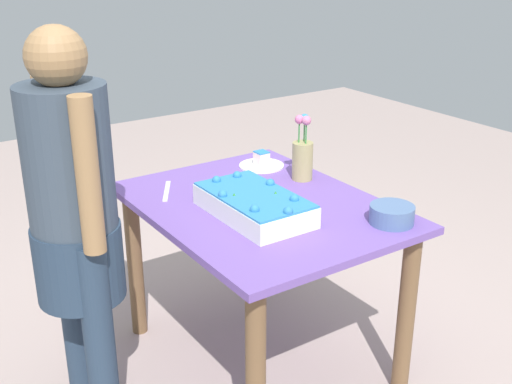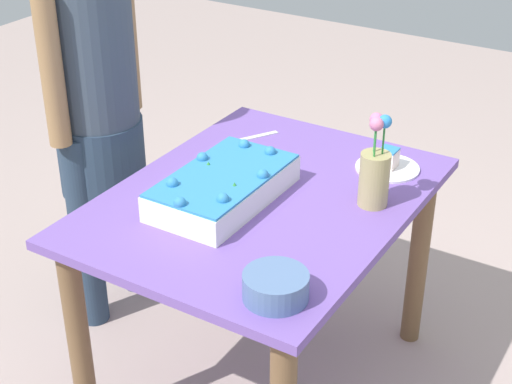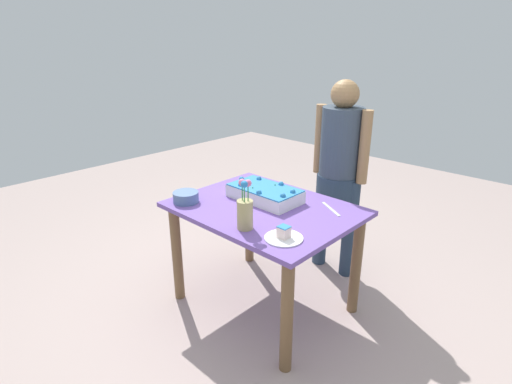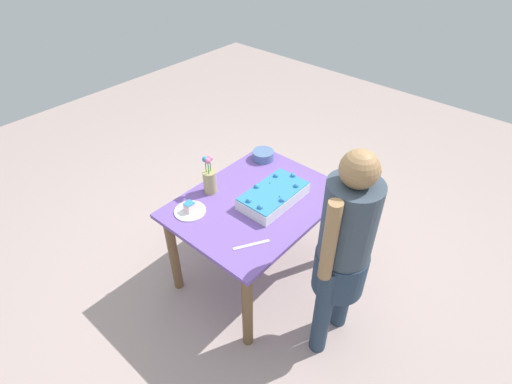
# 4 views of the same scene
# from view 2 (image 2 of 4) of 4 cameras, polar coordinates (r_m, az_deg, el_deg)

# --- Properties ---
(ground_plane) EXTENTS (8.00, 8.00, 0.00)m
(ground_plane) POSITION_cam_2_polar(r_m,az_deg,el_deg) (2.86, 0.41, -13.39)
(ground_plane) COLOR #AC968F
(dining_table) EXTENTS (1.13, 0.87, 0.74)m
(dining_table) POSITION_cam_2_polar(r_m,az_deg,el_deg) (2.49, 0.46, -2.99)
(dining_table) COLOR #6F4FA3
(dining_table) RESTS_ON ground_plane
(sheet_cake) EXTENTS (0.48, 0.27, 0.11)m
(sheet_cake) POSITION_cam_2_polar(r_m,az_deg,el_deg) (2.38, -2.38, 0.41)
(sheet_cake) COLOR white
(sheet_cake) RESTS_ON dining_table
(serving_plate_with_slice) EXTENTS (0.21, 0.21, 0.07)m
(serving_plate_with_slice) POSITION_cam_2_polar(r_m,az_deg,el_deg) (2.61, 9.55, 2.02)
(serving_plate_with_slice) COLOR white
(serving_plate_with_slice) RESTS_ON dining_table
(cake_knife) EXTENTS (0.21, 0.13, 0.00)m
(cake_knife) POSITION_cam_2_polar(r_m,az_deg,el_deg) (2.79, -0.52, 3.93)
(cake_knife) COLOR silver
(cake_knife) RESTS_ON dining_table
(flower_vase) EXTENTS (0.09, 0.09, 0.29)m
(flower_vase) POSITION_cam_2_polar(r_m,az_deg,el_deg) (2.35, 8.63, 1.42)
(flower_vase) COLOR tan
(flower_vase) RESTS_ON dining_table
(fruit_bowl) EXTENTS (0.17, 0.17, 0.07)m
(fruit_bowl) POSITION_cam_2_polar(r_m,az_deg,el_deg) (1.96, 1.44, -6.87)
(fruit_bowl) COLOR #506D9B
(fruit_bowl) RESTS_ON dining_table
(person_standing) EXTENTS (0.45, 0.31, 1.49)m
(person_standing) POSITION_cam_2_polar(r_m,az_deg,el_deg) (2.84, -11.52, 6.19)
(person_standing) COLOR #26384D
(person_standing) RESTS_ON ground_plane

